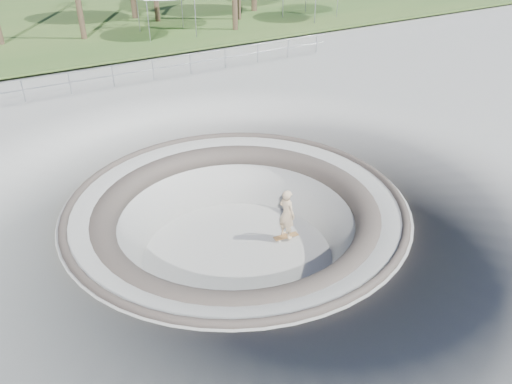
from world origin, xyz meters
TOP-DOWN VIEW (x-y plane):
  - ground at (0.00, 0.00)m, footprint 180.00×180.00m
  - skate_bowl at (0.00, 0.00)m, footprint 14.00×14.00m
  - grass_strip at (0.00, 34.00)m, footprint 180.00×36.00m
  - distant_hills at (3.78, 57.17)m, footprint 103.20×45.00m
  - safety_railing at (0.00, 12.00)m, footprint 25.00×0.06m
  - skateboard at (1.79, -0.13)m, footprint 0.88×0.35m
  - skater at (1.79, -0.13)m, footprint 0.53×0.71m

SIDE VIEW (x-z plane):
  - distant_hills at x=3.78m, z-range -21.32..7.28m
  - skateboard at x=1.79m, z-range -1.87..-1.79m
  - skate_bowl at x=0.00m, z-range -3.88..0.22m
  - skater at x=1.79m, z-range -1.81..-0.04m
  - ground at x=0.00m, z-range 0.00..0.00m
  - grass_strip at x=0.00m, z-range 0.16..0.28m
  - safety_railing at x=0.00m, z-range 0.18..1.20m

